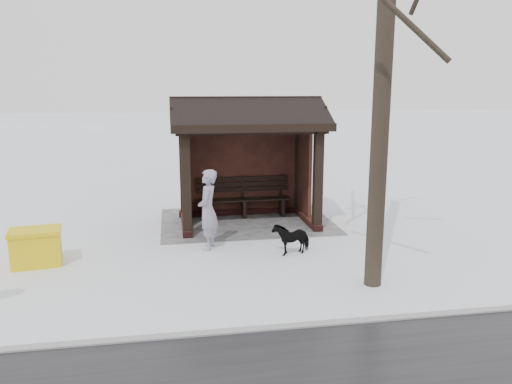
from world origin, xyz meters
TOP-DOWN VIEW (x-y plane):
  - ground at (0.00, 0.00)m, footprint 120.00×120.00m
  - kerb at (0.00, 5.50)m, footprint 120.00×0.15m
  - trampled_patch at (0.00, -0.20)m, footprint 4.20×3.20m
  - bus_shelter at (0.00, -0.16)m, footprint 3.60×2.40m
  - pedestrian at (1.10, 1.79)m, footprint 0.54×0.69m
  - dog at (-0.53, 2.35)m, footprint 0.82×0.56m
  - grit_bin at (4.36, 2.23)m, footprint 1.00×0.75m

SIDE VIEW (x-z plane):
  - ground at x=0.00m, z-range 0.00..0.00m
  - trampled_patch at x=0.00m, z-range 0.00..0.02m
  - kerb at x=0.00m, z-range -0.02..0.04m
  - dog at x=-0.53m, z-range 0.00..0.63m
  - grit_bin at x=4.36m, z-range 0.00..0.71m
  - pedestrian at x=1.10m, z-range 0.00..1.67m
  - bus_shelter at x=0.00m, z-range 0.62..3.71m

